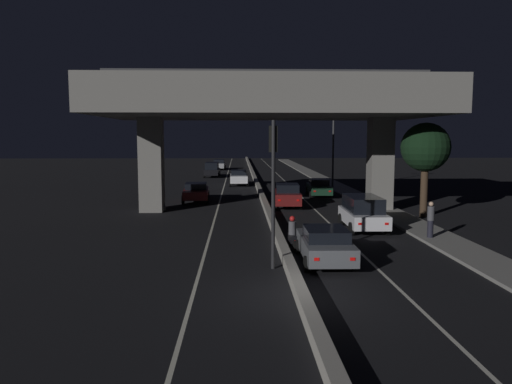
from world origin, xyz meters
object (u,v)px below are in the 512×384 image
object	(u,v)px
traffic_light_left_of_median	(273,169)
motorcycle_black_filtering_near	(292,235)
car_silver_fourth_oncoming	(219,164)
car_black_third_oncoming	(212,169)
street_lamp	(329,133)
car_grey_lead	(325,244)
car_dark_red_third	(287,195)
car_dark_red_lead_oncoming	(196,192)
car_white_second	(363,212)
car_white_second_oncoming	(239,177)
pedestrian_on_sidewalk	(431,219)
car_dark_green_fourth	(319,188)

from	to	relation	value
traffic_light_left_of_median	motorcycle_black_filtering_near	size ratio (longest dim) A/B	2.97
car_silver_fourth_oncoming	traffic_light_left_of_median	bearing A→B (deg)	5.19
traffic_light_left_of_median	car_black_third_oncoming	distance (m)	42.90
street_lamp	motorcycle_black_filtering_near	size ratio (longest dim) A/B	4.81
traffic_light_left_of_median	car_grey_lead	size ratio (longest dim) A/B	1.25
car_dark_red_third	car_grey_lead	bearing A→B (deg)	-177.41
car_dark_red_lead_oncoming	car_silver_fourth_oncoming	bearing A→B (deg)	176.74
traffic_light_left_of_median	car_dark_red_third	xyz separation A→B (m)	(2.12, 16.23, -2.88)
car_white_second	car_white_second_oncoming	distance (m)	25.33
car_grey_lead	car_white_second_oncoming	world-z (taller)	car_white_second_oncoming
car_silver_fourth_oncoming	car_white_second_oncoming	bearing A→B (deg)	7.77
street_lamp	car_dark_red_third	bearing A→B (deg)	-113.33
traffic_light_left_of_median	pedestrian_on_sidewalk	distance (m)	9.53
car_grey_lead	car_silver_fourth_oncoming	xyz separation A→B (m)	(-6.22, 55.66, 0.05)
street_lamp	motorcycle_black_filtering_near	xyz separation A→B (m)	(-6.08, -24.79, -4.59)
car_black_third_oncoming	pedestrian_on_sidewalk	bearing A→B (deg)	18.92
car_white_second_oncoming	car_dark_red_third	bearing A→B (deg)	11.21
car_grey_lead	car_white_second	xyz separation A→B (m)	(3.17, 6.71, 0.22)
car_grey_lead	car_dark_red_third	size ratio (longest dim) A/B	0.98
car_dark_red_lead_oncoming	car_black_third_oncoming	distance (m)	23.15
car_dark_red_lead_oncoming	car_silver_fourth_oncoming	xyz separation A→B (m)	(0.32, 36.99, 0.03)
car_grey_lead	motorcycle_black_filtering_near	world-z (taller)	motorcycle_black_filtering_near
car_dark_red_third	car_black_third_oncoming	size ratio (longest dim) A/B	0.93
car_dark_red_third	car_dark_green_fourth	distance (m)	6.85
motorcycle_black_filtering_near	street_lamp	bearing A→B (deg)	-16.14
car_white_second_oncoming	pedestrian_on_sidewalk	world-z (taller)	pedestrian_on_sidewalk
traffic_light_left_of_median	car_silver_fourth_oncoming	distance (m)	56.65
street_lamp	car_dark_red_third	size ratio (longest dim) A/B	1.99
traffic_light_left_of_median	motorcycle_black_filtering_near	world-z (taller)	traffic_light_left_of_median
car_grey_lead	car_dark_red_lead_oncoming	distance (m)	19.78
street_lamp	car_white_second_oncoming	world-z (taller)	street_lamp
traffic_light_left_of_median	car_dark_red_third	world-z (taller)	traffic_light_left_of_median
street_lamp	car_white_second_oncoming	distance (m)	10.31
car_dark_red_third	car_white_second_oncoming	world-z (taller)	car_dark_red_third
car_dark_green_fourth	pedestrian_on_sidewalk	distance (m)	17.67
car_white_second	car_white_second_oncoming	size ratio (longest dim) A/B	1.06
car_dark_red_third	car_dark_red_lead_oncoming	size ratio (longest dim) A/B	0.95
street_lamp	motorcycle_black_filtering_near	distance (m)	25.93
car_dark_red_lead_oncoming	car_silver_fourth_oncoming	size ratio (longest dim) A/B	1.02
car_dark_red_third	car_dark_green_fourth	size ratio (longest dim) A/B	0.99
car_white_second_oncoming	car_silver_fourth_oncoming	bearing A→B (deg)	-174.06
car_white_second	car_dark_red_third	distance (m)	9.30
car_black_third_oncoming	motorcycle_black_filtering_near	bearing A→B (deg)	8.92
car_dark_red_lead_oncoming	car_white_second_oncoming	size ratio (longest dim) A/B	1.14
car_dark_red_third	car_white_second	bearing A→B (deg)	-157.62
car_dark_red_third	pedestrian_on_sidewalk	xyz separation A→B (m)	(5.67, -11.45, 0.16)
pedestrian_on_sidewalk	car_dark_green_fourth	bearing A→B (deg)	98.00
car_dark_red_lead_oncoming	pedestrian_on_sidewalk	world-z (taller)	pedestrian_on_sidewalk
car_dark_green_fourth	car_white_second_oncoming	xyz separation A→B (m)	(-6.57, 9.68, 0.07)
car_grey_lead	motorcycle_black_filtering_near	bearing A→B (deg)	24.48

